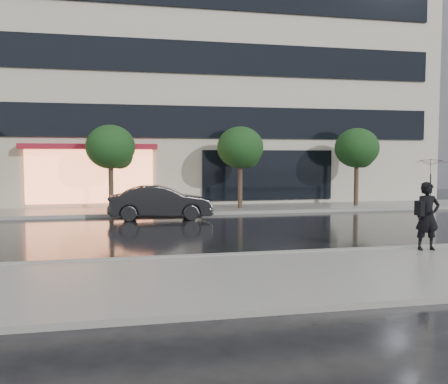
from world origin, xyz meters
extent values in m
plane|color=black|center=(0.00, 0.00, 0.00)|extent=(120.00, 120.00, 0.00)
cube|color=slate|center=(0.00, -3.25, 0.06)|extent=(60.00, 4.50, 0.12)
cube|color=slate|center=(0.00, 10.25, 0.06)|extent=(60.00, 3.50, 0.12)
cube|color=gray|center=(0.00, -1.00, 0.07)|extent=(60.00, 0.25, 0.14)
cube|color=gray|center=(0.00, 8.50, 0.07)|extent=(60.00, 0.25, 0.14)
cube|color=#B5AB99|center=(0.00, 18.00, 9.00)|extent=(30.00, 12.00, 18.00)
cube|color=black|center=(0.00, 11.94, 4.30)|extent=(28.00, 0.12, 1.60)
cube|color=black|center=(0.00, 11.94, 7.50)|extent=(28.00, 0.12, 1.60)
cube|color=#FF8C59|center=(-4.00, 11.92, 1.60)|extent=(6.00, 0.10, 2.60)
cube|color=maroon|center=(-4.00, 11.59, 3.05)|extent=(6.40, 0.70, 0.25)
cube|color=black|center=(5.00, 11.94, 1.60)|extent=(7.00, 0.10, 2.60)
cube|color=#4C4C54|center=(26.00, 28.00, 8.00)|extent=(12.00, 12.00, 16.00)
cylinder|color=#33261C|center=(-3.00, 10.00, 1.10)|extent=(0.22, 0.22, 2.20)
ellipsoid|color=black|center=(-3.00, 10.00, 3.00)|extent=(2.20, 2.20, 1.98)
sphere|color=black|center=(-2.60, 10.20, 2.60)|extent=(1.20, 1.20, 1.20)
cylinder|color=#33261C|center=(3.00, 10.00, 1.10)|extent=(0.22, 0.22, 2.20)
ellipsoid|color=black|center=(3.00, 10.00, 3.00)|extent=(2.20, 2.20, 1.98)
sphere|color=black|center=(3.40, 10.20, 2.60)|extent=(1.20, 1.20, 1.20)
cylinder|color=#33261C|center=(9.00, 10.00, 1.10)|extent=(0.22, 0.22, 2.20)
ellipsoid|color=black|center=(9.00, 10.00, 3.00)|extent=(2.20, 2.20, 1.98)
sphere|color=black|center=(9.40, 10.20, 2.60)|extent=(1.20, 1.20, 1.20)
imported|color=black|center=(-1.00, 7.40, 0.69)|extent=(4.27, 1.70, 1.38)
imported|color=black|center=(5.16, -1.50, 1.01)|extent=(0.68, 0.48, 1.78)
imported|color=#3C0B10|center=(5.22, -1.50, 2.13)|extent=(0.96, 0.97, 0.81)
cylinder|color=black|center=(5.22, -1.50, 1.66)|extent=(0.02, 0.02, 0.89)
cube|color=black|center=(4.89, -1.54, 1.22)|extent=(0.14, 0.34, 0.38)
camera|label=1|loc=(-2.75, -12.99, 2.55)|focal=40.00mm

